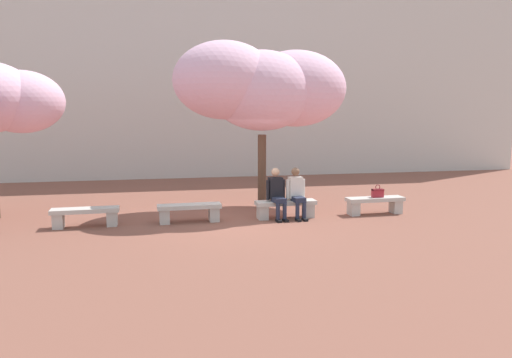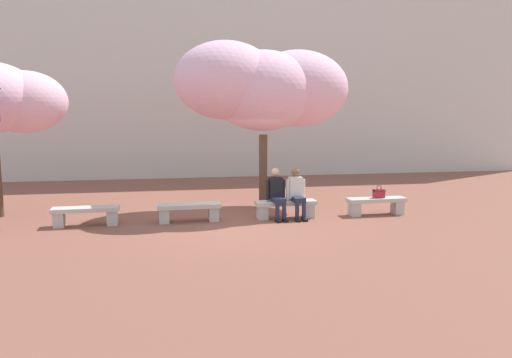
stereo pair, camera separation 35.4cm
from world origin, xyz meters
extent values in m
plane|color=brown|center=(0.00, 0.00, 0.00)|extent=(100.00, 100.00, 0.00)
cube|color=beige|center=(0.00, 9.94, 5.07)|extent=(28.00, 4.00, 10.14)
cube|color=#BCB7AD|center=(-3.66, 0.00, 0.40)|extent=(1.56, 0.46, 0.10)
cube|color=#BCB7AD|center=(-4.27, -0.02, 0.17)|extent=(0.25, 0.35, 0.35)
cube|color=#BCB7AD|center=(-3.06, 0.02, 0.17)|extent=(0.25, 0.35, 0.35)
cube|color=#BCB7AD|center=(-1.22, 0.00, 0.40)|extent=(1.56, 0.46, 0.10)
cube|color=#BCB7AD|center=(-1.83, -0.02, 0.17)|extent=(0.25, 0.35, 0.35)
cube|color=#BCB7AD|center=(-0.62, 0.02, 0.17)|extent=(0.25, 0.35, 0.35)
cube|color=#BCB7AD|center=(1.22, 0.00, 0.40)|extent=(1.56, 0.46, 0.10)
cube|color=#BCB7AD|center=(0.62, -0.02, 0.17)|extent=(0.25, 0.35, 0.35)
cube|color=#BCB7AD|center=(1.83, 0.02, 0.17)|extent=(0.25, 0.35, 0.35)
cube|color=#BCB7AD|center=(3.66, 0.00, 0.40)|extent=(1.56, 0.46, 0.10)
cube|color=#BCB7AD|center=(3.06, -0.02, 0.17)|extent=(0.25, 0.35, 0.35)
cube|color=#BCB7AD|center=(4.27, 0.02, 0.17)|extent=(0.25, 0.35, 0.35)
cube|color=black|center=(0.93, -0.43, 0.03)|extent=(0.13, 0.23, 0.06)
cylinder|color=#23283D|center=(0.93, -0.37, 0.24)|extent=(0.10, 0.10, 0.42)
cube|color=black|center=(1.11, -0.40, 0.03)|extent=(0.13, 0.23, 0.06)
cylinder|color=#23283D|center=(1.10, -0.34, 0.24)|extent=(0.10, 0.10, 0.42)
cube|color=#23283D|center=(0.99, -0.18, 0.51)|extent=(0.34, 0.44, 0.12)
cube|color=black|center=(0.96, 0.04, 0.78)|extent=(0.37, 0.27, 0.54)
sphere|color=tan|center=(0.96, 0.04, 1.19)|extent=(0.21, 0.21, 0.21)
cylinder|color=black|center=(0.75, -0.01, 0.74)|extent=(0.09, 0.09, 0.50)
cylinder|color=black|center=(1.17, 0.05, 0.74)|extent=(0.09, 0.09, 0.50)
cube|color=black|center=(1.43, -0.43, 0.03)|extent=(0.12, 0.23, 0.06)
cylinder|color=#23283D|center=(1.43, -0.37, 0.24)|extent=(0.10, 0.10, 0.42)
cube|color=black|center=(1.61, -0.41, 0.03)|extent=(0.12, 0.23, 0.06)
cylinder|color=#23283D|center=(1.61, -0.35, 0.24)|extent=(0.10, 0.10, 0.42)
cube|color=#23283D|center=(1.50, -0.18, 0.51)|extent=(0.31, 0.42, 0.12)
cube|color=silver|center=(1.48, 0.04, 0.78)|extent=(0.36, 0.25, 0.54)
sphere|color=brown|center=(1.48, 0.04, 1.19)|extent=(0.21, 0.21, 0.21)
cylinder|color=silver|center=(1.27, 0.00, 0.74)|extent=(0.09, 0.09, 0.50)
cylinder|color=silver|center=(1.69, 0.04, 0.74)|extent=(0.09, 0.09, 0.50)
cube|color=#A3232D|center=(3.73, 0.00, 0.56)|extent=(0.30, 0.14, 0.22)
cube|color=maroon|center=(3.73, -0.01, 0.65)|extent=(0.30, 0.15, 0.04)
torus|color=maroon|center=(3.73, 0.00, 0.72)|extent=(0.14, 0.02, 0.14)
cylinder|color=#513828|center=(0.88, 1.32, 1.03)|extent=(0.23, 0.23, 2.06)
ellipsoid|color=#EFB7D1|center=(0.88, 1.32, 3.25)|extent=(2.88, 2.66, 2.16)
ellipsoid|color=#EFB7D1|center=(-0.14, 1.26, 3.52)|extent=(2.76, 2.50, 2.07)
ellipsoid|color=#EFB7D1|center=(1.91, 1.56, 3.33)|extent=(2.82, 2.46, 2.12)
ellipsoid|color=#EFB7D1|center=(-5.30, 1.65, 2.95)|extent=(2.12, 1.94, 1.59)
camera|label=1|loc=(-1.99, -12.09, 2.78)|focal=35.00mm
camera|label=2|loc=(-1.64, -12.15, 2.78)|focal=35.00mm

